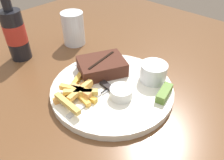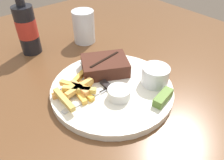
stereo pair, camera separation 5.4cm
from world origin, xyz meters
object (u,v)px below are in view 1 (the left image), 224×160
steak_portion (102,66)px  dipping_sauce_cup (121,92)px  fork_utensil (89,103)px  dinner_plate (112,89)px  pickle_spear (164,93)px  drinking_glass (73,29)px  coleslaw_cup (154,71)px  knife_utensil (99,80)px  beer_bottle (15,32)px

steak_portion → dipping_sauce_cup: 0.11m
steak_portion → fork_utensil: steak_portion is taller
dinner_plate → pickle_spear: size_ratio=4.69×
dinner_plate → drinking_glass: (0.10, 0.27, 0.05)m
coleslaw_cup → dipping_sauce_cup: size_ratio=1.26×
dinner_plate → fork_utensil: fork_utensil is taller
dinner_plate → drinking_glass: drinking_glass is taller
coleslaw_cup → dipping_sauce_cup: 0.11m
fork_utensil → drinking_glass: 0.33m
steak_portion → drinking_glass: bearing=70.5°
steak_portion → drinking_glass: (0.07, 0.21, 0.02)m
dinner_plate → drinking_glass: 0.29m
coleslaw_cup → knife_utensil: (-0.10, 0.10, -0.02)m
dinner_plate → fork_utensil: bearing=-177.5°
dinner_plate → coleslaw_cup: 0.12m
dinner_plate → pickle_spear: bearing=-63.8°
pickle_spear → beer_bottle: bearing=106.5°
coleslaw_cup → fork_utensil: 0.18m
pickle_spear → dipping_sauce_cup: bearing=133.7°
dinner_plate → steak_portion: steak_portion is taller
knife_utensil → beer_bottle: (-0.06, 0.28, 0.07)m
dinner_plate → fork_utensil: (-0.08, -0.00, 0.01)m
coleslaw_cup → knife_utensil: coleslaw_cup is taller
fork_utensil → drinking_glass: (0.18, 0.27, 0.03)m
coleslaw_cup → steak_portion: bearing=118.5°
drinking_glass → dipping_sauce_cup: bearing=-110.0°
pickle_spear → coleslaw_cup: bearing=58.0°
dipping_sauce_cup → beer_bottle: 0.37m
coleslaw_cup → drinking_glass: (0.01, 0.33, 0.01)m
beer_bottle → pickle_spear: bearing=-73.5°
dinner_plate → dipping_sauce_cup: (-0.01, -0.04, 0.02)m
pickle_spear → knife_utensil: bearing=112.6°
coleslaw_cup → dipping_sauce_cup: bearing=171.1°
dipping_sauce_cup → knife_utensil: (0.01, 0.08, -0.01)m
pickle_spear → dinner_plate: bearing=116.2°
steak_portion → dipping_sauce_cup: (-0.04, -0.10, -0.00)m
steak_portion → coleslaw_cup: 0.14m
steak_portion → knife_utensil: (-0.03, -0.02, -0.02)m
coleslaw_cup → fork_utensil: (-0.17, 0.05, -0.02)m
steak_portion → dipping_sauce_cup: bearing=-111.2°
dipping_sauce_cup → drinking_glass: bearing=70.0°
dinner_plate → beer_bottle: beer_bottle is taller
coleslaw_cup → knife_utensil: bearing=135.6°
dipping_sauce_cup → pickle_spear: dipping_sauce_cup is taller
knife_utensil → pickle_spear: bearing=-151.7°
dipping_sauce_cup → knife_utensil: dipping_sauce_cup is taller
pickle_spear → beer_bottle: size_ratio=0.27×
steak_portion → knife_utensil: 0.04m
steak_portion → beer_bottle: beer_bottle is taller
dinner_plate → dipping_sauce_cup: 0.05m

